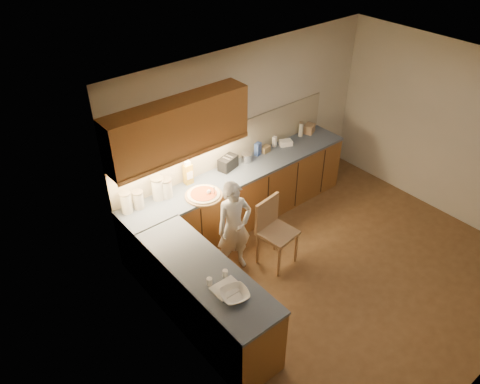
{
  "coord_description": "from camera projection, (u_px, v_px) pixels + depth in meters",
  "views": [
    {
      "loc": [
        -3.97,
        -2.66,
        4.53
      ],
      "look_at": [
        -0.8,
        1.2,
        1.0
      ],
      "focal_mm": 35.0,
      "sensor_mm": 36.0,
      "label": 1
    }
  ],
  "objects": [
    {
      "name": "spice_jar_b",
      "position": [
        225.0,
        273.0,
        4.97
      ],
      "size": [
        0.07,
        0.07,
        0.08
      ],
      "primitive_type": "cylinder",
      "rotation": [
        0.0,
        0.0,
        -0.22
      ],
      "color": "white",
      "rests_on": "l_counter"
    },
    {
      "name": "pizza_on_board",
      "position": [
        204.0,
        195.0,
        6.17
      ],
      "size": [
        0.5,
        0.5,
        0.2
      ],
      "rotation": [
        0.0,
        0.0,
        -0.25
      ],
      "color": "tan",
      "rests_on": "l_counter"
    },
    {
      "name": "wooden_chair",
      "position": [
        273.0,
        228.0,
        6.2
      ],
      "size": [
        0.49,
        0.49,
        0.98
      ],
      "rotation": [
        0.0,
        0.0,
        0.13
      ],
      "color": "tan",
      "rests_on": "ground"
    },
    {
      "name": "flat_pack",
      "position": [
        286.0,
        143.0,
        7.28
      ],
      "size": [
        0.23,
        0.2,
        0.08
      ],
      "primitive_type": "cube",
      "rotation": [
        0.0,
        0.0,
        -0.42
      ],
      "color": "white",
      "rests_on": "l_counter"
    },
    {
      "name": "canister_d",
      "position": [
        166.0,
        188.0,
        6.1
      ],
      "size": [
        0.17,
        0.17,
        0.27
      ],
      "rotation": [
        0.0,
        0.0,
        -0.07
      ],
      "color": "white",
      "rests_on": "l_counter"
    },
    {
      "name": "tall_jar",
      "position": [
        301.0,
        129.0,
        7.47
      ],
      "size": [
        0.08,
        0.08,
        0.24
      ],
      "rotation": [
        0.0,
        0.0,
        0.09
      ],
      "color": "silver",
      "rests_on": "l_counter"
    },
    {
      "name": "canister_c",
      "position": [
        158.0,
        188.0,
        6.05
      ],
      "size": [
        0.17,
        0.17,
        0.32
      ],
      "rotation": [
        0.0,
        0.0,
        0.19
      ],
      "color": "silver",
      "rests_on": "l_counter"
    },
    {
      "name": "upper_cabinets",
      "position": [
        178.0,
        128.0,
        5.78
      ],
      "size": [
        1.95,
        0.36,
        0.73
      ],
      "color": "brown",
      "rests_on": "ground"
    },
    {
      "name": "card_box_a",
      "position": [
        265.0,
        149.0,
        7.1
      ],
      "size": [
        0.15,
        0.11,
        0.1
      ],
      "primitive_type": "cube",
      "rotation": [
        0.0,
        0.0,
        0.11
      ],
      "color": "#A18456",
      "rests_on": "l_counter"
    },
    {
      "name": "oil_jug",
      "position": [
        188.0,
        173.0,
        6.34
      ],
      "size": [
        0.12,
        0.09,
        0.35
      ],
      "rotation": [
        0.0,
        0.0,
        -0.03
      ],
      "color": "gold",
      "rests_on": "l_counter"
    },
    {
      "name": "room",
      "position": [
        360.0,
        165.0,
        5.39
      ],
      "size": [
        4.54,
        4.5,
        2.62
      ],
      "color": "brown",
      "rests_on": "ground"
    },
    {
      "name": "steel_pot",
      "position": [
        246.0,
        158.0,
        6.86
      ],
      "size": [
        0.17,
        0.17,
        0.13
      ],
      "color": "#B3B3B8",
      "rests_on": "l_counter"
    },
    {
      "name": "blue_box",
      "position": [
        258.0,
        149.0,
        7.0
      ],
      "size": [
        0.12,
        0.1,
        0.2
      ],
      "primitive_type": "cube",
      "rotation": [
        0.0,
        0.0,
        0.3
      ],
      "color": "#3654A4",
      "rests_on": "l_counter"
    },
    {
      "name": "spice_jar_a",
      "position": [
        209.0,
        281.0,
        4.87
      ],
      "size": [
        0.08,
        0.08,
        0.08
      ],
      "primitive_type": "cylinder",
      "rotation": [
        0.0,
        0.0,
        -0.4
      ],
      "color": "white",
      "rests_on": "l_counter"
    },
    {
      "name": "white_bottle",
      "position": [
        275.0,
        142.0,
        7.21
      ],
      "size": [
        0.07,
        0.07,
        0.17
      ],
      "primitive_type": "cube",
      "rotation": [
        0.0,
        0.0,
        0.3
      ],
      "color": "white",
      "rests_on": "l_counter"
    },
    {
      "name": "backsplash",
      "position": [
        228.0,
        145.0,
        6.71
      ],
      "size": [
        3.75,
        0.02,
        0.58
      ],
      "primitive_type": "cube",
      "color": "#BAAF90",
      "rests_on": "l_counter"
    },
    {
      "name": "card_box_b",
      "position": [
        309.0,
        129.0,
        7.59
      ],
      "size": [
        0.22,
        0.2,
        0.14
      ],
      "primitive_type": "cube",
      "rotation": [
        0.0,
        0.0,
        0.41
      ],
      "color": "tan",
      "rests_on": "l_counter"
    },
    {
      "name": "mixing_bowl",
      "position": [
        234.0,
        295.0,
        4.72
      ],
      "size": [
        0.35,
        0.35,
        0.07
      ],
      "primitive_type": "imported",
      "rotation": [
        0.0,
        0.0,
        -0.26
      ],
      "color": "white",
      "rests_on": "l_counter"
    },
    {
      "name": "canister_a",
      "position": [
        126.0,
        202.0,
        5.82
      ],
      "size": [
        0.15,
        0.15,
        0.29
      ],
      "rotation": [
        0.0,
        0.0,
        -0.31
      ],
      "color": "silver",
      "rests_on": "l_counter"
    },
    {
      "name": "dough_cloth",
      "position": [
        227.0,
        288.0,
        4.83
      ],
      "size": [
        0.3,
        0.23,
        0.02
      ],
      "primitive_type": "cube",
      "rotation": [
        0.0,
        0.0,
        -0.01
      ],
      "color": "white",
      "rests_on": "l_counter"
    },
    {
      "name": "canister_b",
      "position": [
        138.0,
        200.0,
        5.9
      ],
      "size": [
        0.14,
        0.14,
        0.25
      ],
      "rotation": [
        0.0,
        0.0,
        -0.35
      ],
      "color": "silver",
      "rests_on": "l_counter"
    },
    {
      "name": "child",
      "position": [
        234.0,
        227.0,
        6.05
      ],
      "size": [
        0.54,
        0.42,
        1.34
      ],
      "primitive_type": "imported",
      "rotation": [
        0.0,
        0.0,
        -0.21
      ],
      "color": "silver",
      "rests_on": "ground"
    },
    {
      "name": "l_counter",
      "position": [
        231.0,
        226.0,
        6.4
      ],
      "size": [
        3.77,
        2.62,
        0.92
      ],
      "color": "brown",
      "rests_on": "ground"
    },
    {
      "name": "toaster",
      "position": [
        228.0,
        163.0,
        6.68
      ],
      "size": [
        0.32,
        0.24,
        0.19
      ],
      "rotation": [
        0.0,
        0.0,
        0.26
      ],
      "color": "black",
      "rests_on": "l_counter"
    }
  ]
}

